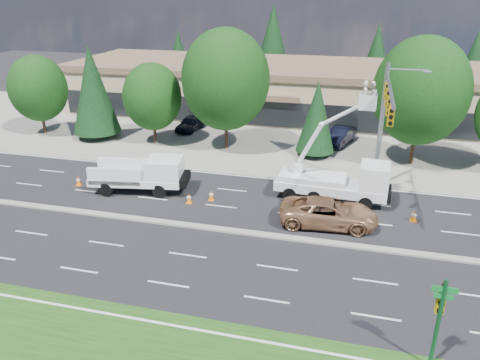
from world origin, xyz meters
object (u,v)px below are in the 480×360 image
(signal_mast, at_px, (385,114))
(street_sign_pole, at_px, (439,314))
(utility_pickup, at_px, (144,178))
(minivan, at_px, (328,213))
(bucket_truck, at_px, (341,177))

(signal_mast, distance_m, street_sign_pole, 15.99)
(signal_mast, distance_m, utility_pickup, 17.10)
(signal_mast, distance_m, minivan, 7.57)
(utility_pickup, bearing_deg, minivan, -18.18)
(signal_mast, height_order, street_sign_pole, signal_mast)
(signal_mast, xyz_separation_m, street_sign_pole, (1.97, -15.45, -3.61))
(utility_pickup, relative_size, minivan, 1.14)
(signal_mast, relative_size, utility_pickup, 1.48)
(street_sign_pole, relative_size, utility_pickup, 0.58)
(signal_mast, bearing_deg, street_sign_pole, -82.73)
(street_sign_pole, distance_m, bucket_truck, 15.22)
(signal_mast, height_order, bucket_truck, signal_mast)
(bucket_truck, bearing_deg, utility_pickup, -169.20)
(street_sign_pole, height_order, utility_pickup, street_sign_pole)
(bucket_truck, bearing_deg, minivan, -93.97)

